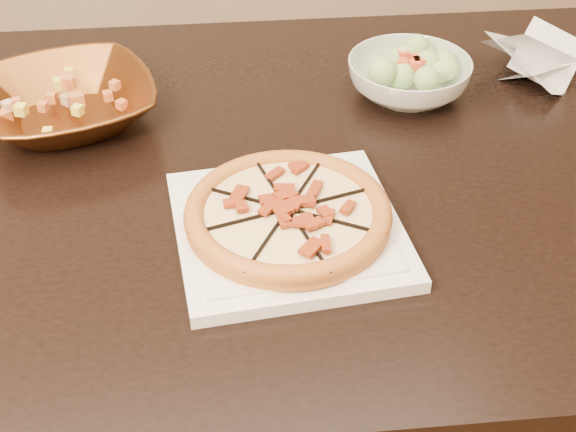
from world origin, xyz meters
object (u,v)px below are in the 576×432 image
Objects in this scene: dining_table at (206,219)px; plate at (288,228)px; bronze_bowl at (66,104)px; salad_bowl at (409,78)px; pizza at (288,214)px.

plate is (0.09, -0.17, 0.11)m from dining_table.
plate reaches higher than dining_table.
bronze_bowl is (-0.28, 0.32, 0.02)m from plate.
dining_table is 7.86× the size of salad_bowl.
dining_table is at bearing -157.65° from salad_bowl.
bronze_bowl is at bearing 140.73° from dining_table.
pizza reaches higher than dining_table.
pizza is 1.33× the size of salad_bowl.
plate is at bearing -61.55° from dining_table.
salad_bowl reaches higher than plate.
salad_bowl is at bearing 22.35° from dining_table.
pizza is (-0.00, 0.00, 0.02)m from plate.
salad_bowl is (0.53, -0.01, -0.00)m from bronze_bowl.
salad_bowl is at bearing -1.27° from bronze_bowl.
salad_bowl is (0.34, 0.14, 0.13)m from dining_table.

